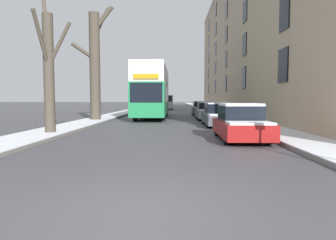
{
  "coord_description": "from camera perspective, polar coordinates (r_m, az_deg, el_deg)",
  "views": [
    {
      "loc": [
        0.58,
        -4.16,
        1.62
      ],
      "look_at": [
        0.07,
        16.13,
        0.2
      ],
      "focal_mm": 32.0,
      "sensor_mm": 36.0,
      "label": 1
    }
  ],
  "objects": [
    {
      "name": "bare_tree_left_1",
      "position": [
        22.45,
        -13.69,
        10.56
      ],
      "size": [
        3.03,
        1.92,
        8.45
      ],
      "color": "#423A30",
      "rests_on": "ground"
    },
    {
      "name": "bare_tree_left_0",
      "position": [
        14.27,
        -21.76,
        8.87
      ],
      "size": [
        1.63,
        2.17,
        6.27
      ],
      "color": "#423A30",
      "rests_on": "ground"
    },
    {
      "name": "parked_car_0",
      "position": [
        12.27,
        13.65,
        -0.6
      ],
      "size": [
        1.73,
        4.05,
        1.45
      ],
      "color": "maroon",
      "rests_on": "ground"
    },
    {
      "name": "parked_car_2",
      "position": [
        23.89,
        7.68,
        1.64
      ],
      "size": [
        1.84,
        4.28,
        1.4
      ],
      "color": "#9EA3AD",
      "rests_on": "ground"
    },
    {
      "name": "sidewalk_right",
      "position": [
        57.38,
        6.15,
        2.44
      ],
      "size": [
        2.07,
        130.0,
        0.16
      ],
      "color": "slate",
      "rests_on": "ground"
    },
    {
      "name": "pedestrian_left_sidewalk",
      "position": [
        23.36,
        -13.49,
        2.21
      ],
      "size": [
        0.37,
        0.37,
        1.71
      ],
      "rotation": [
        0.0,
        0.0,
        0.61
      ],
      "color": "black",
      "rests_on": "ground"
    },
    {
      "name": "oncoming_van",
      "position": [
        47.34,
        -0.32,
        3.5
      ],
      "size": [
        2.05,
        5.49,
        2.23
      ],
      "color": "#9EA3AD",
      "rests_on": "ground"
    },
    {
      "name": "ground_plane",
      "position": [
        4.51,
        -6.35,
        -17.07
      ],
      "size": [
        320.0,
        320.0,
        0.0
      ],
      "primitive_type": "plane",
      "color": "#424247"
    },
    {
      "name": "parked_car_1",
      "position": [
        18.35,
        9.57,
        0.9
      ],
      "size": [
        1.7,
        4.47,
        1.4
      ],
      "color": "#474C56",
      "rests_on": "ground"
    },
    {
      "name": "double_decker_bus",
      "position": [
        26.13,
        -2.96,
        5.79
      ],
      "size": [
        2.5,
        11.53,
        4.31
      ],
      "color": "#1E7A47",
      "rests_on": "ground"
    },
    {
      "name": "parked_car_3",
      "position": [
        30.25,
        6.37,
        2.15
      ],
      "size": [
        1.78,
        4.29,
        1.42
      ],
      "color": "#474C56",
      "rests_on": "ground"
    },
    {
      "name": "sidewalk_left",
      "position": [
        57.48,
        -4.4,
        2.45
      ],
      "size": [
        2.07,
        130.0,
        0.16
      ],
      "color": "slate",
      "rests_on": "ground"
    },
    {
      "name": "terrace_facade_right",
      "position": [
        36.58,
        18.27,
        14.67
      ],
      "size": [
        9.1,
        51.92,
        17.04
      ],
      "color": "tan",
      "rests_on": "ground"
    }
  ]
}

